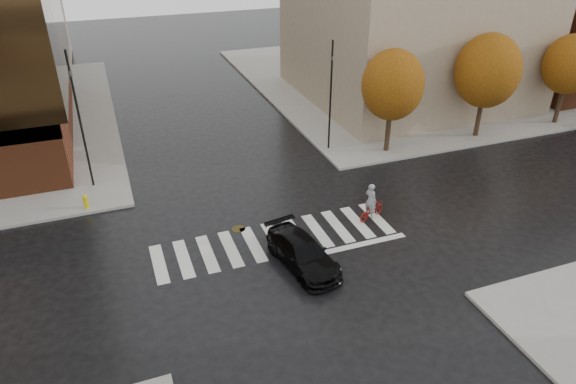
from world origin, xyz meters
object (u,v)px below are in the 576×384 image
(cyclist, at_px, (371,207))
(traffic_light_ne, at_px, (331,90))
(fire_hydrant, at_px, (86,201))
(traffic_light_nw, at_px, (78,112))
(sedan, at_px, (303,253))

(cyclist, bearing_deg, traffic_light_ne, -32.14)
(traffic_light_ne, bearing_deg, fire_hydrant, 27.53)
(cyclist, bearing_deg, traffic_light_nw, 35.06)
(sedan, xyz_separation_m, cyclist, (4.70, 2.43, 0.03))
(sedan, height_order, cyclist, cyclist)
(traffic_light_nw, bearing_deg, sedan, 29.70)
(traffic_light_nw, height_order, fire_hydrant, traffic_light_nw)
(cyclist, distance_m, traffic_light_nw, 16.06)
(sedan, relative_size, fire_hydrant, 5.75)
(cyclist, distance_m, traffic_light_ne, 9.14)
(cyclist, xyz_separation_m, traffic_light_ne, (1.43, 8.37, 3.38))
(sedan, relative_size, cyclist, 2.24)
(cyclist, height_order, fire_hydrant, cyclist)
(sedan, height_order, traffic_light_ne, traffic_light_ne)
(traffic_light_ne, bearing_deg, traffic_light_nw, 18.07)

